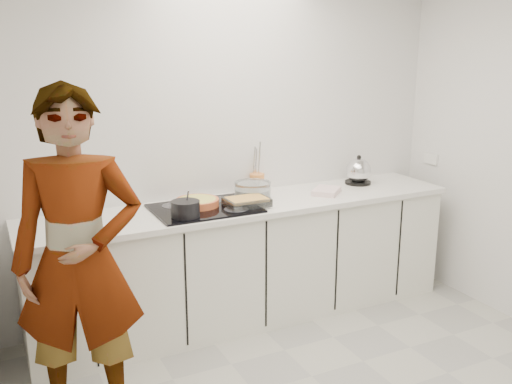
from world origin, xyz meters
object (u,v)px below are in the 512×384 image
saucepan (185,209)px  kettle (358,172)px  baking_dish (247,201)px  utensil_crock (257,183)px  cook (79,262)px  hob (205,208)px  mixing_bowl (253,191)px  tart_dish (197,202)px

saucepan → kettle: size_ratio=0.89×
baking_dish → utensil_crock: 0.46m
kettle → cook: size_ratio=0.14×
hob → utensil_crock: 0.62m
hob → saucepan: bearing=-142.5°
saucepan → utensil_crock: bearing=29.7°
baking_dish → kettle: kettle is taller
mixing_bowl → kettle: size_ratio=1.33×
saucepan → baking_dish: size_ratio=0.78×
tart_dish → utensil_crock: bearing=20.3°
baking_dish → hob: bearing=162.0°
hob → kettle: kettle is taller
saucepan → tart_dish: bearing=52.2°
tart_dish → saucepan: saucepan is taller
baking_dish → utensil_crock: utensil_crock is taller
tart_dish → baking_dish: size_ratio=1.13×
utensil_crock → cook: (-1.53, -0.97, -0.05)m
hob → baking_dish: size_ratio=2.39×
saucepan → mixing_bowl: (0.62, 0.26, -0.01)m
saucepan → utensil_crock: (0.74, 0.42, 0.00)m
saucepan → mixing_bowl: bearing=22.4°
tart_dish → mixing_bowl: bearing=5.9°
utensil_crock → tart_dish: bearing=-159.7°
hob → saucepan: saucepan is taller
baking_dish → kettle: 1.16m
tart_dish → kettle: (1.45, 0.08, 0.06)m
baking_dish → saucepan: bearing=-173.5°
tart_dish → saucepan: 0.27m
hob → tart_dish: (-0.03, 0.06, 0.03)m
mixing_bowl → saucepan: bearing=-157.6°
tart_dish → utensil_crock: size_ratio=2.35×
mixing_bowl → cook: bearing=-150.4°
hob → kettle: 1.43m
hob → mixing_bowl: mixing_bowl is taller
saucepan → kettle: kettle is taller
saucepan → baking_dish: bearing=6.5°
utensil_crock → hob: bearing=-153.4°
baking_dish → mixing_bowl: 0.25m
saucepan → mixing_bowl: saucepan is taller
tart_dish → utensil_crock: 0.62m
kettle → utensil_crock: size_ratio=1.83×
tart_dish → saucepan: (-0.16, -0.21, 0.03)m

